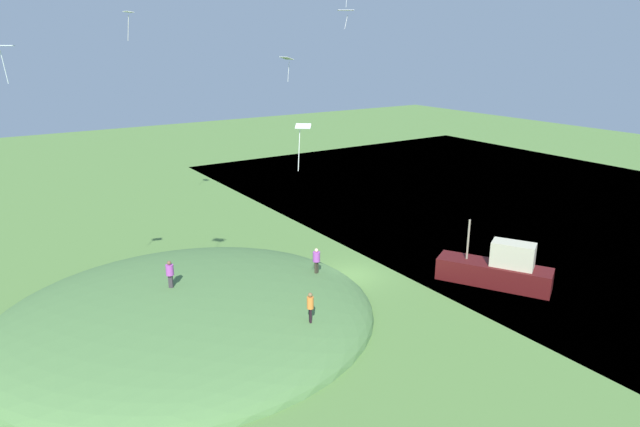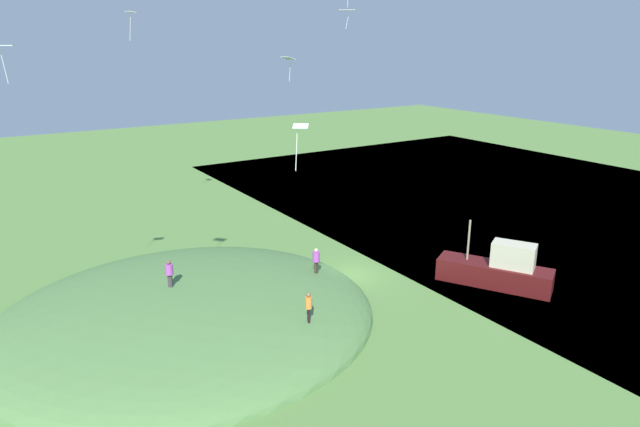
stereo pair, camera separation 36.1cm
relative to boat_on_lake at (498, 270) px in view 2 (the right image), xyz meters
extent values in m
plane|color=#537C3A|center=(7.30, -6.61, -1.10)|extent=(160.00, 160.00, 0.00)
cube|color=#436C85|center=(-19.40, -6.61, -1.30)|extent=(47.16, 80.00, 0.40)
ellipsoid|color=#4C753E|center=(19.15, -6.76, -1.10)|extent=(22.65, 20.90, 4.16)
cube|color=#471011|center=(0.12, -0.21, -0.35)|extent=(5.35, 7.41, 1.49)
cube|color=#B9B598|center=(-0.43, 0.75, 1.22)|extent=(2.53, 3.04, 1.66)
cylinder|color=gray|center=(1.03, -1.82, 1.79)|extent=(0.14, 0.14, 2.80)
cube|color=#373136|center=(19.80, -7.13, 1.37)|extent=(0.27, 0.27, 0.79)
cylinder|color=#A246A7|center=(19.80, -7.13, 2.08)|extent=(0.63, 0.63, 0.62)
sphere|color=brown|center=(19.80, -7.13, 2.50)|extent=(0.24, 0.24, 0.24)
cube|color=black|center=(14.64, -0.27, 0.72)|extent=(0.16, 0.22, 0.82)
cylinder|color=orange|center=(14.64, -0.27, 1.45)|extent=(0.46, 0.46, 0.65)
sphere|color=brown|center=(14.64, -0.27, 1.90)|extent=(0.25, 0.25, 0.25)
cube|color=#363125|center=(10.77, -5.64, 0.69)|extent=(0.29, 0.23, 0.81)
cylinder|color=purple|center=(10.77, -5.64, 1.41)|extent=(0.61, 0.61, 0.64)
sphere|color=beige|center=(10.77, -5.64, 1.85)|extent=(0.24, 0.24, 0.24)
cube|color=silver|center=(6.10, -17.08, 13.32)|extent=(0.87, 1.13, 0.24)
cylinder|color=silver|center=(5.86, -17.25, 12.28)|extent=(0.18, 0.04, 1.56)
cube|color=white|center=(16.16, 1.64, 11.06)|extent=(0.80, 0.76, 0.17)
cylinder|color=white|center=(16.32, 1.55, 10.00)|extent=(0.18, 0.10, 1.79)
cube|color=white|center=(26.24, -7.75, 14.37)|extent=(0.90, 0.74, 0.05)
cylinder|color=white|center=(26.36, -8.04, 13.41)|extent=(0.17, 0.26, 1.51)
cube|color=#F0E6CF|center=(16.42, -22.96, 16.70)|extent=(0.66, 0.90, 0.09)
cylinder|color=#F0E6CF|center=(16.52, -23.03, 15.56)|extent=(0.23, 0.13, 1.86)
cube|color=white|center=(4.49, -11.51, 16.67)|extent=(1.41, 1.29, 0.03)
cylinder|color=white|center=(4.40, -11.54, 15.89)|extent=(0.18, 0.17, 0.97)
camera|label=1|loc=(28.65, 21.96, 14.51)|focal=31.01mm
camera|label=2|loc=(28.34, 22.16, 14.51)|focal=31.01mm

